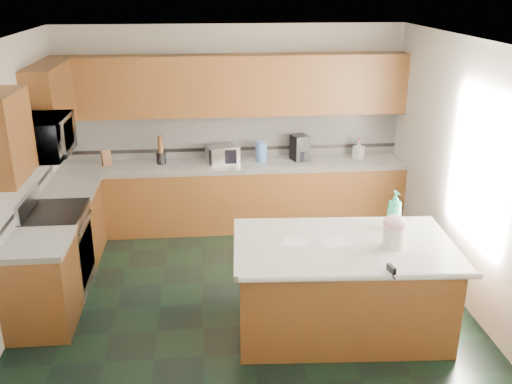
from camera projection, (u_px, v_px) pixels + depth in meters
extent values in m
plane|color=black|center=(245.00, 302.00, 6.08)|extent=(4.60, 4.60, 0.00)
plane|color=white|center=(243.00, 42.00, 5.13)|extent=(4.60, 4.60, 0.00)
cube|color=white|center=(232.00, 126.00, 7.77)|extent=(4.60, 0.04, 2.70)
cube|color=white|center=(273.00, 311.00, 3.44)|extent=(4.60, 0.04, 2.70)
cube|color=white|center=(1.00, 191.00, 5.40)|extent=(0.04, 4.60, 2.70)
cube|color=white|center=(471.00, 176.00, 5.81)|extent=(0.04, 4.60, 2.70)
cube|color=#371F0D|center=(234.00, 197.00, 7.79)|extent=(4.60, 0.60, 0.86)
cube|color=white|center=(233.00, 165.00, 7.63)|extent=(4.60, 0.64, 0.06)
cube|color=#371F0D|center=(232.00, 85.00, 7.39)|extent=(4.60, 0.33, 0.78)
cube|color=silver|center=(232.00, 135.00, 7.78)|extent=(4.60, 0.02, 0.63)
cube|color=black|center=(232.00, 149.00, 7.84)|extent=(4.60, 0.01, 0.05)
cube|color=#371F0D|center=(74.00, 224.00, 6.96)|extent=(0.60, 0.82, 0.86)
cube|color=white|center=(69.00, 188.00, 6.80)|extent=(0.64, 0.82, 0.06)
cube|color=#371F0D|center=(42.00, 287.00, 5.53)|extent=(0.60, 0.72, 0.86)
cube|color=white|center=(35.00, 244.00, 5.37)|extent=(0.64, 0.72, 0.06)
cube|color=silver|center=(23.00, 183.00, 5.96)|extent=(0.02, 2.30, 0.63)
cube|color=black|center=(26.00, 200.00, 6.03)|extent=(0.01, 2.30, 0.05)
cube|color=#371F0D|center=(49.00, 99.00, 6.54)|extent=(0.33, 1.09, 0.78)
cube|color=#371F0D|center=(3.00, 137.00, 4.99)|extent=(0.33, 0.72, 0.78)
cube|color=#B7B7BC|center=(59.00, 252.00, 6.22)|extent=(0.60, 0.76, 0.88)
cube|color=black|center=(86.00, 254.00, 6.26)|extent=(0.02, 0.68, 0.55)
cube|color=black|center=(54.00, 213.00, 6.06)|extent=(0.62, 0.78, 0.04)
cylinder|color=#B7B7BC|center=(85.00, 222.00, 6.13)|extent=(0.02, 0.66, 0.02)
cube|color=#B7B7BC|center=(27.00, 203.00, 5.99)|extent=(0.06, 0.76, 0.18)
imported|color=#B7B7BC|center=(43.00, 137.00, 5.76)|extent=(0.50, 0.73, 0.41)
cube|color=#371F0D|center=(341.00, 289.00, 5.50)|extent=(2.02, 1.23, 0.86)
cube|color=white|center=(344.00, 246.00, 5.34)|extent=(2.12, 1.34, 0.06)
cylinder|color=white|center=(361.00, 278.00, 4.77)|extent=(2.05, 0.19, 0.06)
cylinder|color=silver|center=(394.00, 237.00, 5.21)|extent=(0.26, 0.26, 0.21)
ellipsoid|color=#E2A0B2|center=(395.00, 223.00, 5.17)|extent=(0.22, 0.22, 0.13)
cylinder|color=tan|center=(395.00, 218.00, 5.15)|extent=(0.07, 0.02, 0.02)
sphere|color=tan|center=(392.00, 218.00, 5.15)|extent=(0.04, 0.04, 0.04)
sphere|color=tan|center=(399.00, 218.00, 5.15)|extent=(0.04, 0.04, 0.04)
imported|color=#28A986|center=(394.00, 210.00, 5.58)|extent=(0.17, 0.17, 0.39)
cube|color=white|center=(335.00, 242.00, 5.34)|extent=(0.31, 0.26, 0.00)
cube|color=white|center=(295.00, 242.00, 5.35)|extent=(0.29, 0.24, 0.00)
cube|color=black|center=(391.00, 271.00, 4.80)|extent=(0.06, 0.11, 0.10)
cylinder|color=black|center=(393.00, 277.00, 4.74)|extent=(0.02, 0.08, 0.02)
cube|color=#472814|center=(106.00, 158.00, 7.49)|extent=(0.17, 0.19, 0.23)
cylinder|color=black|center=(161.00, 158.00, 7.59)|extent=(0.12, 0.12, 0.15)
cylinder|color=#472814|center=(160.00, 144.00, 7.52)|extent=(0.07, 0.07, 0.22)
cube|color=#B7B7BC|center=(223.00, 154.00, 7.62)|extent=(0.47, 0.39, 0.23)
cube|color=black|center=(223.00, 157.00, 7.50)|extent=(0.36, 0.01, 0.19)
cylinder|color=white|center=(262.00, 151.00, 7.70)|extent=(0.12, 0.12, 0.27)
cylinder|color=#B7B7BC|center=(262.00, 160.00, 7.75)|extent=(0.18, 0.18, 0.01)
cylinder|color=#558AD6|center=(261.00, 152.00, 7.67)|extent=(0.16, 0.16, 0.26)
cylinder|color=#558AD6|center=(261.00, 142.00, 7.62)|extent=(0.07, 0.07, 0.04)
cube|color=black|center=(300.00, 148.00, 7.72)|extent=(0.26, 0.27, 0.34)
cylinder|color=black|center=(300.00, 156.00, 7.70)|extent=(0.14, 0.14, 0.14)
imported|color=white|center=(359.00, 149.00, 7.77)|extent=(0.17, 0.17, 0.26)
cylinder|color=red|center=(359.00, 139.00, 7.72)|extent=(0.02, 0.02, 0.03)
cube|color=white|center=(479.00, 168.00, 5.57)|extent=(0.02, 1.40, 1.10)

